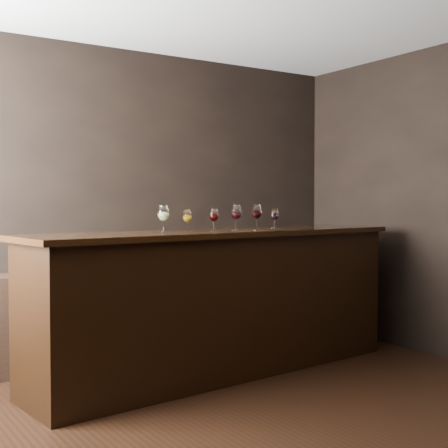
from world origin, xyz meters
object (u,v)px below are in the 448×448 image
back_bar_shelf (115,314)px  glass_red_a (214,216)px  bar_counter (220,304)px  glass_amber (187,216)px  glass_red_c (257,212)px  glass_red_b (236,213)px  glass_red_d (275,215)px  glass_white (163,214)px

back_bar_shelf → glass_red_a: (0.47, -0.91, 0.88)m
glass_red_a → bar_counter: bearing=19.8°
glass_amber → glass_red_c: glass_red_c is taller
glass_red_b → glass_red_d: bearing=8.0°
glass_white → glass_red_a: size_ratio=1.15×
glass_white → glass_amber: (0.21, 0.00, -0.02)m
bar_counter → glass_amber: 0.78m
glass_amber → bar_counter: bearing=-4.5°
back_bar_shelf → glass_red_c: size_ratio=10.51×
bar_counter → back_bar_shelf: bar_counter is taller
glass_red_c → bar_counter: bearing=178.9°
glass_red_b → glass_red_d: (0.44, 0.06, -0.03)m
bar_counter → glass_red_c: 0.83m
glass_amber → glass_red_a: glass_red_a is taller
glass_red_b → back_bar_shelf: bearing=126.6°
bar_counter → glass_red_a: bearing=-166.3°
bar_counter → glass_red_d: bearing=-3.3°
glass_white → glass_red_a: 0.43m
back_bar_shelf → glass_red_a: 1.35m
glass_amber → glass_red_b: glass_red_b is taller
back_bar_shelf → glass_red_a: size_ratio=12.47×
bar_counter → back_bar_shelf: 1.05m
glass_amber → glass_red_a: bearing=-13.5°
bar_counter → glass_red_b: bearing=-20.8°
back_bar_shelf → glass_amber: glass_amber is taller
glass_red_c → glass_red_d: (0.22, 0.03, -0.03)m
glass_amber → glass_red_d: same height
glass_red_b → glass_red_a: bearing=178.5°
bar_counter → back_bar_shelf: size_ratio=1.43×
glass_red_a → glass_red_d: size_ratio=1.05×
glass_amber → glass_red_b: (0.43, -0.06, 0.03)m
glass_red_a → glass_red_c: (0.44, 0.02, 0.02)m
bar_counter → glass_red_c: size_ratio=15.08×
glass_red_d → back_bar_shelf: bearing=142.8°
glass_red_b → glass_red_c: (0.23, 0.03, 0.00)m
glass_amber → glass_red_d: (0.87, 0.00, 0.00)m
bar_counter → back_bar_shelf: (-0.55, 0.88, -0.16)m
glass_red_a → glass_red_b: (0.21, -0.01, 0.02)m
back_bar_shelf → glass_red_c: 1.56m
back_bar_shelf → glass_white: (0.04, -0.86, 0.90)m
bar_counter → glass_red_a: 0.73m
glass_red_d → glass_amber: bearing=-179.7°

